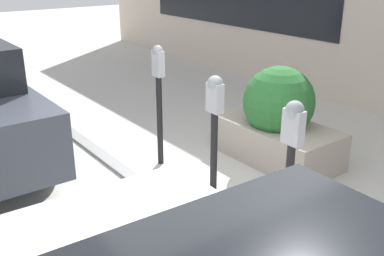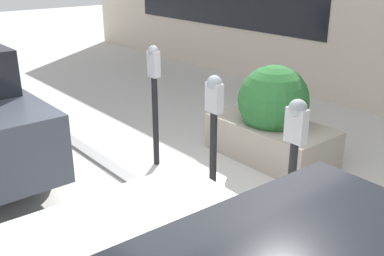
{
  "view_description": "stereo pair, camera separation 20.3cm",
  "coord_description": "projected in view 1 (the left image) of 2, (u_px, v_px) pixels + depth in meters",
  "views": [
    {
      "loc": [
        -3.31,
        2.35,
        2.44
      ],
      "look_at": [
        0.0,
        -0.12,
        0.88
      ],
      "focal_mm": 42.0,
      "sensor_mm": 36.0,
      "label": 1
    },
    {
      "loc": [
        -3.19,
        2.51,
        2.44
      ],
      "look_at": [
        0.0,
        -0.12,
        0.88
      ],
      "focal_mm": 42.0,
      "sensor_mm": 36.0,
      "label": 2
    }
  ],
  "objects": [
    {
      "name": "planter_box",
      "position": [
        277.0,
        121.0,
        5.66
      ],
      "size": [
        1.61,
        0.89,
        1.22
      ],
      "color": "#A39989",
      "rests_on": "ground_plane"
    },
    {
      "name": "parking_meter_middle",
      "position": [
        159.0,
        90.0,
        5.38
      ],
      "size": [
        0.15,
        0.13,
        1.5
      ],
      "color": "black",
      "rests_on": "ground_plane"
    },
    {
      "name": "parking_meter_nearest",
      "position": [
        291.0,
        150.0,
        3.74
      ],
      "size": [
        0.18,
        0.16,
        1.38
      ],
      "color": "black",
      "rests_on": "ground_plane"
    },
    {
      "name": "curb_strip",
      "position": [
        176.0,
        210.0,
        4.61
      ],
      "size": [
        19.0,
        0.16,
        0.04
      ],
      "color": "gray",
      "rests_on": "ground_plane"
    },
    {
      "name": "ground_plane",
      "position": [
        182.0,
        209.0,
        4.67
      ],
      "size": [
        40.0,
        40.0,
        0.0
      ],
      "primitive_type": "plane",
      "color": "beige"
    },
    {
      "name": "parking_meter_second",
      "position": [
        214.0,
        118.0,
        4.51
      ],
      "size": [
        0.18,
        0.16,
        1.38
      ],
      "color": "black",
      "rests_on": "ground_plane"
    }
  ]
}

